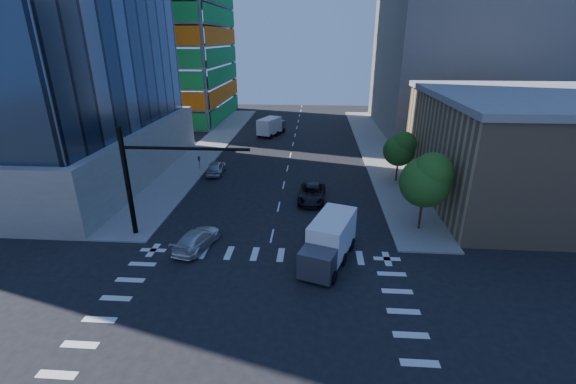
{
  "coord_description": "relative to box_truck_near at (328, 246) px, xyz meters",
  "views": [
    {
      "loc": [
        3.35,
        -16.36,
        15.39
      ],
      "look_at": [
        1.63,
        8.0,
        5.6
      ],
      "focal_mm": 24.0,
      "sensor_mm": 36.0,
      "label": 1
    }
  ],
  "objects": [
    {
      "name": "ground",
      "position": [
        -4.51,
        -8.18,
        -1.43
      ],
      "size": [
        160.0,
        160.0,
        0.0
      ],
      "primitive_type": "plane",
      "color": "black",
      "rests_on": "ground"
    },
    {
      "name": "road_markings",
      "position": [
        -4.51,
        -8.18,
        -1.42
      ],
      "size": [
        20.0,
        20.0,
        0.01
      ],
      "primitive_type": "cube",
      "color": "silver",
      "rests_on": "ground"
    },
    {
      "name": "sidewalk_ne",
      "position": [
        7.99,
        31.82,
        -1.35
      ],
      "size": [
        5.0,
        60.0,
        0.15
      ],
      "primitive_type": "cube",
      "color": "gray",
      "rests_on": "ground"
    },
    {
      "name": "sidewalk_nw",
      "position": [
        -17.01,
        31.82,
        -1.35
      ],
      "size": [
        5.0,
        60.0,
        0.15
      ],
      "primitive_type": "cube",
      "color": "gray",
      "rests_on": "ground"
    },
    {
      "name": "commercial_building",
      "position": [
        20.49,
        13.82,
        3.88
      ],
      "size": [
        20.5,
        22.5,
        10.6
      ],
      "color": "tan",
      "rests_on": "ground"
    },
    {
      "name": "bg_building_ne",
      "position": [
        22.49,
        46.82,
        12.57
      ],
      "size": [
        24.0,
        30.0,
        28.0
      ],
      "primitive_type": "cube",
      "color": "slate",
      "rests_on": "ground"
    },
    {
      "name": "signal_mast_nw",
      "position": [
        -14.51,
        3.32,
        4.07
      ],
      "size": [
        10.2,
        0.4,
        9.0
      ],
      "color": "black",
      "rests_on": "sidewalk_nw"
    },
    {
      "name": "tree_south",
      "position": [
        8.12,
        5.72,
        3.26
      ],
      "size": [
        4.16,
        4.16,
        6.82
      ],
      "color": "#382316",
      "rests_on": "sidewalk_ne"
    },
    {
      "name": "tree_north",
      "position": [
        8.42,
        17.72,
        2.56
      ],
      "size": [
        3.54,
        3.52,
        5.78
      ],
      "color": "#382316",
      "rests_on": "sidewalk_ne"
    },
    {
      "name": "car_nb_far",
      "position": [
        -1.28,
        11.6,
        -0.66
      ],
      "size": [
        2.88,
        5.69,
        1.54
      ],
      "primitive_type": "imported",
      "rotation": [
        0.0,
        0.0,
        -0.06
      ],
      "color": "black",
      "rests_on": "ground"
    },
    {
      "name": "car_sb_near",
      "position": [
        -10.16,
        1.53,
        -0.7
      ],
      "size": [
        3.21,
        5.36,
        1.46
      ],
      "primitive_type": "imported",
      "rotation": [
        0.0,
        0.0,
        2.89
      ],
      "color": "silver",
      "rests_on": "ground"
    },
    {
      "name": "car_sb_mid",
      "position": [
        -13.01,
        19.12,
        -0.64
      ],
      "size": [
        2.08,
        4.72,
        1.58
      ],
      "primitive_type": "imported",
      "rotation": [
        0.0,
        0.0,
        3.19
      ],
      "color": "#A3A5AA",
      "rests_on": "ground"
    },
    {
      "name": "box_truck_near",
      "position": [
        0.0,
        0.0,
        0.0
      ],
      "size": [
        4.48,
        6.67,
        3.23
      ],
      "rotation": [
        0.0,
        0.0,
        -0.33
      ],
      "color": "black",
      "rests_on": "ground"
    },
    {
      "name": "box_truck_far",
      "position": [
        -8.41,
        39.56,
        -0.08
      ],
      "size": [
        4.46,
        6.33,
        3.05
      ],
      "rotation": [
        0.0,
        0.0,
        2.76
      ],
      "color": "black",
      "rests_on": "ground"
    }
  ]
}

